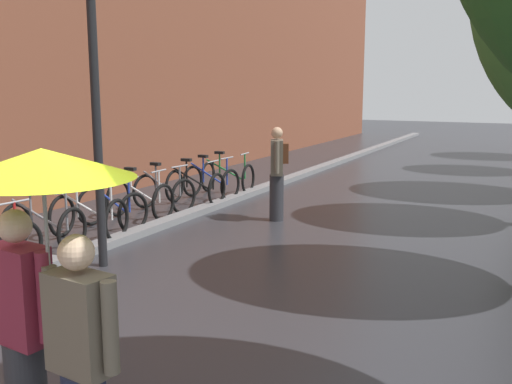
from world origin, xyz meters
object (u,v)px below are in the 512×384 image
at_px(parked_bicycle_2, 89,217).
at_px(parked_bicycle_4, 140,199).
at_px(parked_bicycle_5, 164,192).
at_px(parked_bicycle_8, 228,177).
at_px(couple_under_umbrella, 47,268).
at_px(parked_bicycle_3, 112,208).
at_px(street_lamp_post, 95,95).
at_px(pedestrian_walking_midground, 277,171).
at_px(parked_bicycle_7, 211,182).
at_px(parked_bicycle_6, 195,187).
at_px(parked_bicycle_1, 43,226).

relative_size(parked_bicycle_2, parked_bicycle_4, 1.07).
bearing_deg(parked_bicycle_5, parked_bicycle_4, -89.52).
distance_m(parked_bicycle_8, couple_under_umbrella, 10.15).
bearing_deg(parked_bicycle_5, parked_bicycle_3, -87.85).
height_order(parked_bicycle_8, street_lamp_post, street_lamp_post).
bearing_deg(parked_bicycle_2, parked_bicycle_8, 90.51).
bearing_deg(parked_bicycle_8, pedestrian_walking_midground, -43.35).
relative_size(parked_bicycle_8, couple_under_umbrella, 0.54).
height_order(parked_bicycle_7, pedestrian_walking_midground, pedestrian_walking_midground).
bearing_deg(street_lamp_post, couple_under_umbrella, -52.63).
xyz_separation_m(parked_bicycle_6, parked_bicycle_7, (-0.03, 0.68, 0.00)).
relative_size(parked_bicycle_7, couple_under_umbrella, 0.54).
relative_size(parked_bicycle_4, couple_under_umbrella, 0.52).
bearing_deg(parked_bicycle_6, parked_bicycle_3, -93.08).
xyz_separation_m(parked_bicycle_4, street_lamp_post, (1.34, -2.59, 1.96)).
distance_m(parked_bicycle_2, parked_bicycle_5, 2.34).
bearing_deg(parked_bicycle_3, parked_bicycle_4, 93.61).
relative_size(parked_bicycle_1, parked_bicycle_4, 1.07).
distance_m(parked_bicycle_2, parked_bicycle_6, 3.18).
bearing_deg(parked_bicycle_8, parked_bicycle_1, -91.12).
bearing_deg(couple_under_umbrella, street_lamp_post, 127.37).
distance_m(parked_bicycle_6, parked_bicycle_8, 1.49).
height_order(parked_bicycle_4, parked_bicycle_7, same).
distance_m(parked_bicycle_5, street_lamp_post, 4.11).
relative_size(parked_bicycle_2, couple_under_umbrella, 0.56).
distance_m(couple_under_umbrella, street_lamp_post, 4.63).
xyz_separation_m(parked_bicycle_3, couple_under_umbrella, (4.03, -5.32, 1.00)).
bearing_deg(parked_bicycle_8, parked_bicycle_3, -91.13).
xyz_separation_m(parked_bicycle_3, pedestrian_walking_midground, (2.28, 1.89, 0.54)).
relative_size(parked_bicycle_4, parked_bicycle_5, 0.93).
distance_m(couple_under_umbrella, pedestrian_walking_midground, 7.44).
relative_size(parked_bicycle_5, parked_bicycle_6, 1.06).
bearing_deg(parked_bicycle_2, parked_bicycle_1, -100.33).
distance_m(parked_bicycle_1, parked_bicycle_2, 0.83).
xyz_separation_m(parked_bicycle_3, parked_bicycle_6, (0.13, 2.48, 0.00)).
xyz_separation_m(parked_bicycle_1, parked_bicycle_2, (0.15, 0.82, 0.00)).
distance_m(parked_bicycle_5, parked_bicycle_8, 2.34).
height_order(parked_bicycle_7, street_lamp_post, street_lamp_post).
bearing_deg(pedestrian_walking_midground, parked_bicycle_7, 149.67).
distance_m(parked_bicycle_6, street_lamp_post, 4.78).
relative_size(parked_bicycle_2, parked_bicycle_7, 1.02).
height_order(parked_bicycle_2, parked_bicycle_7, same).
distance_m(parked_bicycle_6, pedestrian_walking_midground, 2.29).
bearing_deg(street_lamp_post, parked_bicycle_8, 101.93).
bearing_deg(parked_bicycle_8, parked_bicycle_2, -89.49).
xyz_separation_m(parked_bicycle_5, parked_bicycle_6, (0.19, 0.85, 0.00)).
relative_size(parked_bicycle_3, parked_bicycle_8, 1.02).
height_order(parked_bicycle_5, parked_bicycle_6, same).
height_order(parked_bicycle_2, couple_under_umbrella, couple_under_umbrella).
bearing_deg(parked_bicycle_6, parked_bicycle_7, 92.29).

